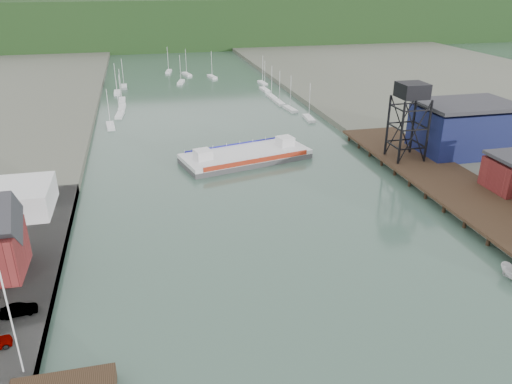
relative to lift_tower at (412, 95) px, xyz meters
name	(u,v)px	position (x,y,z in m)	size (l,w,h in m)	color
east_pier	(446,180)	(2.00, -13.00, -13.75)	(14.00, 70.00, 2.45)	black
flagpole	(12,323)	(-68.00, -48.00, -8.05)	(0.16, 0.16, 12.00)	silver
lift_tower	(412,95)	(0.00, 0.00, 0.00)	(6.50, 6.50, 16.00)	black
blue_shed	(464,128)	(15.00, 2.00, -8.59)	(20.50, 14.50, 11.30)	#0C0F38
marina_sailboats	(196,94)	(-34.92, 80.46, -15.30)	(57.71, 92.65, 0.90)	silver
distant_hills	(157,23)	(-38.98, 243.35, -5.27)	(500.00, 120.00, 80.00)	#1A3316
chain_ferry	(246,156)	(-32.23, 11.80, -14.48)	(30.03, 17.70, 4.05)	#444346
car_west_b	(19,310)	(-70.12, -38.09, -13.38)	(1.40, 4.02, 1.33)	#999999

